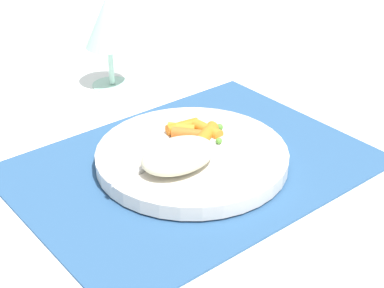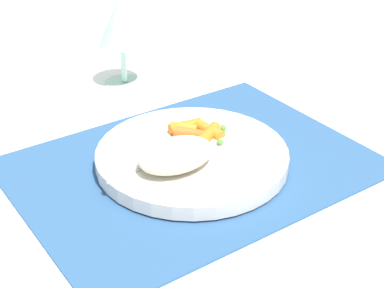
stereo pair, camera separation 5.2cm
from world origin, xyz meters
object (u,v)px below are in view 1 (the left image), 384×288
object	(u,v)px
fork	(181,154)
carrot_portion	(195,131)
rice_mound	(178,155)
plate	(192,157)
wine_glass	(108,25)

from	to	relation	value
fork	carrot_portion	bearing A→B (deg)	31.83
rice_mound	plate	bearing A→B (deg)	28.14
plate	carrot_portion	distance (m)	0.04
carrot_portion	fork	bearing A→B (deg)	-148.17
rice_mound	carrot_portion	world-z (taller)	rice_mound
plate	fork	distance (m)	0.02
rice_mound	fork	world-z (taller)	rice_mound
carrot_portion	wine_glass	size ratio (longest dim) A/B	0.48
fork	wine_glass	distance (m)	0.32
carrot_portion	wine_glass	world-z (taller)	wine_glass
plate	rice_mound	world-z (taller)	rice_mound
carrot_portion	wine_glass	distance (m)	0.28
plate	fork	size ratio (longest dim) A/B	1.40
rice_mound	carrot_portion	bearing A→B (deg)	36.34
wine_glass	rice_mound	bearing A→B (deg)	-107.32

